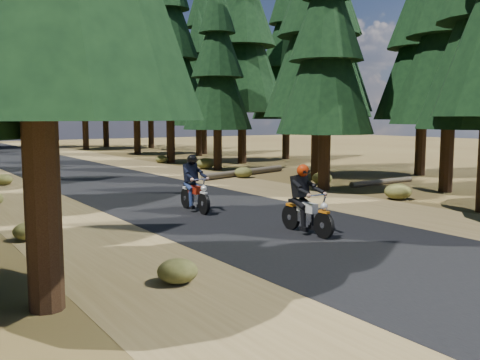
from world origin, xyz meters
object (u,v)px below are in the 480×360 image
log_far (382,182)px  rider_lead (307,211)px  log_near (245,172)px  rider_follow (195,193)px

log_far → rider_lead: bearing=-149.4°
log_near → rider_lead: (-6.42, -12.07, 0.42)m
log_near → rider_follow: 10.51m
log_near → log_far: size_ratio=1.58×
log_near → log_far: 6.97m
log_near → rider_lead: bearing=-134.2°
log_far → rider_lead: size_ratio=1.96×
log_near → log_far: bearing=-81.6°
log_far → rider_follow: (-10.06, -1.35, 0.47)m
log_near → rider_lead: rider_lead is taller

